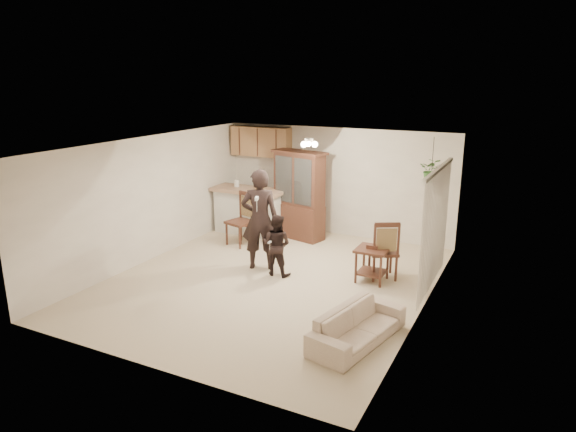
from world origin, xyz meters
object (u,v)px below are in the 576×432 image
at_px(chair_hutch_left, 253,231).
at_px(chair_hutch_right, 383,261).
at_px(adult, 260,224).
at_px(sofa, 358,318).
at_px(china_hutch, 299,196).
at_px(chair_bar, 240,230).
at_px(side_table, 372,264).
at_px(child, 277,240).

distance_m(chair_hutch_left, chair_hutch_right, 3.22).
bearing_deg(adult, chair_hutch_right, 171.12).
bearing_deg(sofa, chair_hutch_left, 61.28).
bearing_deg(chair_hutch_left, china_hutch, 60.82).
bearing_deg(chair_bar, sofa, -22.29).
height_order(china_hutch, chair_bar, china_hutch).
xyz_separation_m(adult, side_table, (2.15, 0.32, -0.57)).
relative_size(sofa, china_hutch, 0.93).
distance_m(child, chair_hutch_right, 2.01).
bearing_deg(chair_hutch_left, side_table, -5.92).
xyz_separation_m(side_table, chair_bar, (-3.25, 0.72, 0.00)).
bearing_deg(adult, chair_bar, -66.72).
xyz_separation_m(china_hutch, chair_hutch_right, (2.43, -1.51, -0.68)).
bearing_deg(sofa, child, 64.45).
distance_m(child, chair_bar, 1.99).
bearing_deg(chair_bar, chair_hutch_right, 8.22).
distance_m(china_hutch, side_table, 2.99).
height_order(chair_bar, chair_hutch_left, chair_bar).
xyz_separation_m(sofa, child, (-2.20, 1.74, 0.31)).
bearing_deg(side_table, adult, -171.52).
relative_size(sofa, chair_hutch_right, 1.67).
bearing_deg(chair_bar, china_hutch, 64.24).
xyz_separation_m(chair_bar, chair_hutch_left, (0.21, 0.18, -0.03)).
bearing_deg(side_table, chair_hutch_left, 163.51).
bearing_deg(sofa, adult, 66.99).
xyz_separation_m(chair_bar, chair_hutch_right, (3.37, -0.46, -0.01)).
height_order(side_table, chair_bar, chair_bar).
relative_size(adult, child, 1.33).
bearing_deg(child, sofa, 140.91).
bearing_deg(chair_hutch_left, child, -35.63).
xyz_separation_m(side_table, chair_hutch_right, (0.12, 0.26, -0.01)).
bearing_deg(child, chair_hutch_left, -46.89).
bearing_deg(chair_bar, adult, -27.52).
bearing_deg(chair_hutch_right, chair_bar, -36.56).
relative_size(chair_bar, chair_hutch_left, 1.11).
bearing_deg(chair_hutch_right, sofa, 69.71).
bearing_deg(adult, child, 136.09).
bearing_deg(adult, chair_hutch_left, -77.24).
bearing_deg(chair_hutch_right, child, -6.51).
bearing_deg(adult, sofa, 120.93).
relative_size(adult, chair_hutch_left, 1.71).
bearing_deg(china_hutch, adult, -71.71).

